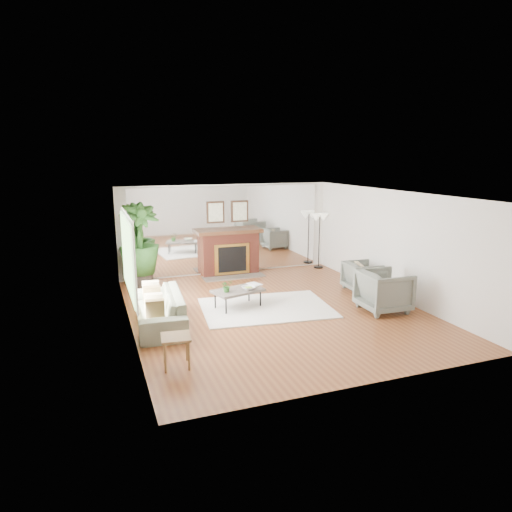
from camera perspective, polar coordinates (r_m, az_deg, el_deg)
name	(u,v)px	position (r m, az deg, el deg)	size (l,w,h in m)	color
ground	(274,310)	(9.93, 2.33, -6.78)	(7.00, 7.00, 0.00)	brown
wall_left	(128,265)	(8.91, -15.66, -1.12)	(0.02, 7.00, 2.50)	silver
wall_right	(394,244)	(11.07, 16.84, 1.40)	(0.02, 7.00, 2.50)	silver
wall_back	(227,229)	(12.83, -3.60, 3.36)	(6.00, 0.02, 2.50)	silver
mirror_panel	(228,229)	(12.81, -3.58, 3.34)	(5.40, 0.04, 2.40)	silver
window_panel	(128,256)	(9.28, -15.73, 0.04)	(0.04, 2.40, 1.50)	#B2E09E
fireplace	(230,251)	(12.72, -3.27, 0.58)	(1.85, 0.83, 2.05)	maroon
area_rug	(266,308)	(10.03, 1.27, -6.49)	(2.76, 1.97, 0.03)	silver
coffee_table	(238,291)	(9.93, -2.27, -4.41)	(1.19, 0.88, 0.43)	#5A5247
sofa	(160,309)	(9.22, -11.97, -6.47)	(2.21, 0.86, 0.64)	slate
armchair_back	(362,276)	(11.55, 13.11, -2.47)	(0.77, 0.79, 0.72)	slate
armchair_front	(384,291)	(10.14, 15.70, -4.23)	(0.94, 0.97, 0.88)	slate
side_table	(176,341)	(7.36, -9.98, -10.43)	(0.50, 0.50, 0.51)	olive
potted_ficus	(139,242)	(11.94, -14.37, 1.68)	(1.20, 1.20, 2.10)	#29231E
floor_lamp	(320,222)	(13.48, 7.97, 4.27)	(0.53, 0.29, 1.62)	black
tabletop_plant	(227,286)	(9.73, -3.69, -3.75)	(0.24, 0.21, 0.26)	#2F6525
fruit_bowl	(248,288)	(9.91, -0.95, -4.02)	(0.28, 0.28, 0.07)	olive
book	(250,285)	(10.20, -0.70, -3.67)	(0.23, 0.32, 0.02)	olive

